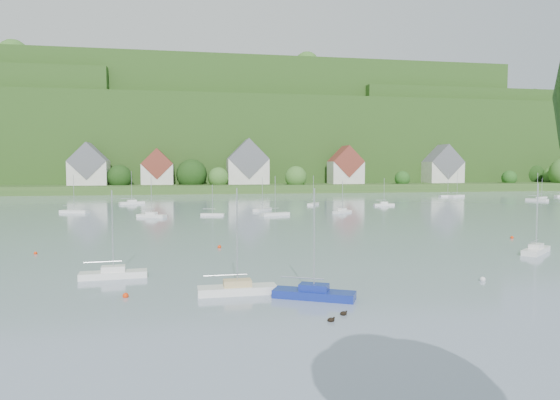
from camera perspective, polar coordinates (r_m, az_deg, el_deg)
name	(u,v)px	position (r m, az deg, el deg)	size (l,w,h in m)	color
far_shore_strip	(233,187)	(212.45, -5.39, 1.52)	(600.00, 60.00, 3.00)	#2D531F
forested_ridge	(223,143)	(281.01, -6.50, 6.42)	(620.00, 181.22, 69.89)	#1E3F14
village_building_0	(89,168)	(202.08, -20.86, 3.44)	(14.00, 10.40, 16.00)	beige
village_building_1	(158,170)	(200.96, -13.72, 3.37)	(12.00, 9.36, 14.00)	beige
village_building_2	(248,166)	(200.83, -3.70, 3.90)	(16.00, 11.44, 18.00)	beige
village_building_3	(346,168)	(207.21, 7.44, 3.64)	(13.00, 10.40, 15.50)	beige
village_building_4	(443,167)	(228.44, 17.98, 3.53)	(15.00, 10.40, 16.50)	beige
near_sailboat_1	(314,293)	(38.09, 3.87, -10.45)	(6.23, 4.24, 8.24)	navy
near_sailboat_2	(237,288)	(39.49, -4.86, -9.95)	(6.11, 1.85, 8.20)	white
near_sailboat_3	(536,249)	(64.34, 27.05, -5.01)	(5.61, 4.97, 7.94)	white
near_sailboat_6	(113,273)	(47.18, -18.38, -7.87)	(5.87, 2.11, 7.77)	white
mooring_buoy_0	(126,297)	(40.16, -17.12, -10.52)	(0.46, 0.46, 0.46)	red
mooring_buoy_1	(483,281)	(47.09, 22.01, -8.51)	(0.48, 0.48, 0.48)	silver
mooring_buoy_2	(512,238)	(76.03, 24.82, -3.98)	(0.44, 0.44, 0.44)	red
mooring_buoy_3	(219,248)	(61.48, -6.89, -5.42)	(0.46, 0.46, 0.46)	red
mooring_buoy_5	(36,254)	(63.04, -25.99, -5.55)	(0.39, 0.39, 0.39)	red
duck_pair	(338,317)	(33.58, 6.55, -13.01)	(1.70, 1.50, 0.35)	black
far_sailboat_cluster	(286,203)	(130.41, 0.63, -0.37)	(198.43, 65.93, 8.71)	white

